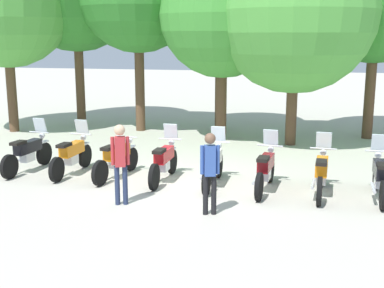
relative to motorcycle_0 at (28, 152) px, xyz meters
The scene contains 15 objects.
ground_plane 4.51m from the motorcycle_0, ahead, with size 80.00×80.00×0.00m, color #BCB7A8.
motorcycle_0 is the anchor object (origin of this frame).
motorcycle_1 1.28m from the motorcycle_0, ahead, with size 0.62×2.19×1.37m.
motorcycle_2 2.56m from the motorcycle_0, ahead, with size 0.72×2.17×0.99m.
motorcycle_3 3.84m from the motorcycle_0, ahead, with size 0.62×2.19×1.37m.
motorcycle_4 5.12m from the motorcycle_0, ahead, with size 0.62×2.19×1.37m.
motorcycle_5 6.41m from the motorcycle_0, ahead, with size 0.63×2.19×1.37m.
motorcycle_6 7.69m from the motorcycle_0, ahead, with size 0.62×2.19×1.37m.
motorcycle_7 8.97m from the motorcycle_0, ahead, with size 0.62×2.19×1.37m.
person_0 5.90m from the motorcycle_0, 23.36° to the right, with size 0.41×0.28×1.71m.
person_1 4.05m from the motorcycle_0, 31.83° to the right, with size 0.41×0.29×1.77m.
tree_0 7.63m from the motorcycle_0, 124.33° to the left, with size 4.87×4.87×7.27m.
tree_3 9.20m from the motorcycle_0, 59.59° to the left, with size 4.23×4.23×7.00m.
tree_4 7.87m from the motorcycle_0, 50.08° to the left, with size 4.25×4.25×6.41m.
tree_5 9.28m from the motorcycle_0, 35.85° to the left, with size 5.27×5.27×7.00m.
Camera 1 is at (2.67, -11.94, 3.64)m, focal length 47.86 mm.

